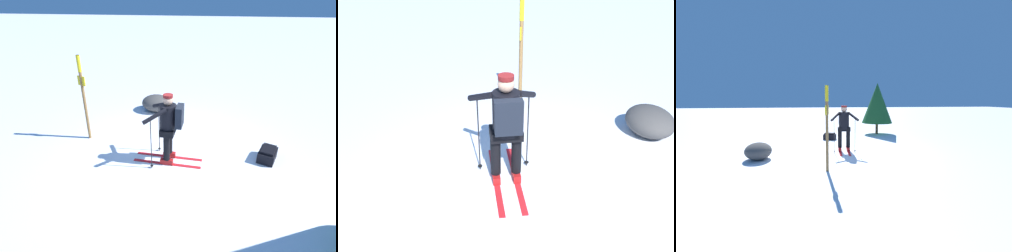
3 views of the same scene
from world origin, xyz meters
TOP-DOWN VIEW (x-y plane):
  - ground_plane at (0.00, 0.00)m, footprint 80.00×80.00m
  - skier at (0.09, 0.25)m, footprint 1.63×1.02m
  - dropped_backpack at (-2.24, -0.11)m, footprint 0.55×0.65m
  - trail_marker at (2.39, -0.51)m, footprint 0.23×0.11m
  - rock_boulder at (0.91, -2.62)m, footprint 0.98×0.83m

SIDE VIEW (x-z plane):
  - ground_plane at x=0.00m, z-range 0.00..0.00m
  - dropped_backpack at x=-2.24m, z-range -0.01..0.31m
  - rock_boulder at x=0.91m, z-range 0.00..0.54m
  - skier at x=0.09m, z-range 0.14..1.82m
  - trail_marker at x=2.39m, z-range 0.20..2.47m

